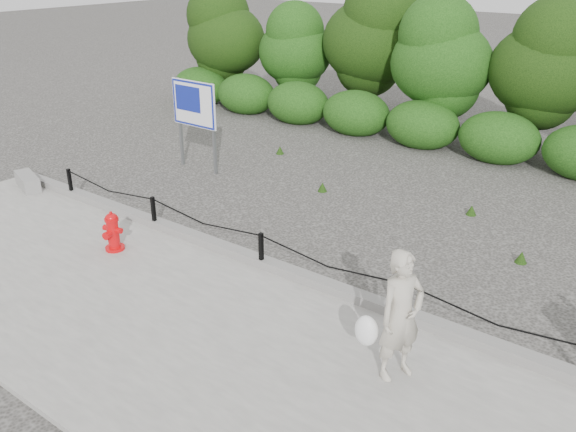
# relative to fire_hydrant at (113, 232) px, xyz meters

# --- Properties ---
(ground) EXTENTS (90.00, 90.00, 0.00)m
(ground) POSITION_rel_fire_hydrant_xyz_m (2.37, 1.00, -0.41)
(ground) COLOR #2D2B28
(ground) RESTS_ON ground
(sidewalk) EXTENTS (14.00, 4.00, 0.08)m
(sidewalk) POSITION_rel_fire_hydrant_xyz_m (2.37, -1.00, -0.37)
(sidewalk) COLOR gray
(sidewalk) RESTS_ON ground
(curb) EXTENTS (14.00, 0.22, 0.14)m
(curb) POSITION_rel_fire_hydrant_xyz_m (2.37, 1.05, -0.26)
(curb) COLOR slate
(curb) RESTS_ON sidewalk
(chain_barrier) EXTENTS (10.06, 0.06, 0.60)m
(chain_barrier) POSITION_rel_fire_hydrant_xyz_m (2.37, 1.00, 0.05)
(chain_barrier) COLOR black
(chain_barrier) RESTS_ON sidewalk
(treeline) EXTENTS (20.02, 3.77, 5.18)m
(treeline) POSITION_rel_fire_hydrant_xyz_m (3.75, 9.89, 2.06)
(treeline) COLOR black
(treeline) RESTS_ON ground
(fire_hydrant) EXTENTS (0.38, 0.40, 0.69)m
(fire_hydrant) POSITION_rel_fire_hydrant_xyz_m (0.00, 0.00, 0.00)
(fire_hydrant) COLOR red
(fire_hydrant) RESTS_ON sidewalk
(pedestrian) EXTENTS (0.80, 0.70, 1.62)m
(pedestrian) POSITION_rel_fire_hydrant_xyz_m (5.31, -0.09, 0.47)
(pedestrian) COLOR #B1A897
(pedestrian) RESTS_ON sidewalk
(concrete_block) EXTENTS (0.96, 0.58, 0.29)m
(concrete_block) POSITION_rel_fire_hydrant_xyz_m (-3.81, 0.75, -0.18)
(concrete_block) COLOR gray
(concrete_block) RESTS_ON sidewalk
(advertising_sign) EXTENTS (1.29, 0.12, 2.06)m
(advertising_sign) POSITION_rel_fire_hydrant_xyz_m (-1.95, 3.92, 1.05)
(advertising_sign) COLOR slate
(advertising_sign) RESTS_ON ground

